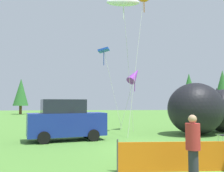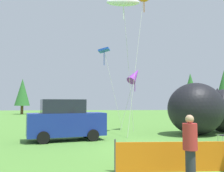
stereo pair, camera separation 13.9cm
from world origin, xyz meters
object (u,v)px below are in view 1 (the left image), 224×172
object	(u,v)px
parked_car	(66,120)
spectator_in_black_shirt	(193,145)
kite_blue_box	(104,51)
kite_white_ghost	(123,3)
inflatable_cat	(206,110)
kite_purple_delta	(135,75)

from	to	relation	value
parked_car	spectator_in_black_shirt	distance (m)	8.94
kite_blue_box	kite_white_ghost	bearing A→B (deg)	-67.89
parked_car	inflatable_cat	bearing A→B (deg)	-2.44
parked_car	kite_white_ghost	bearing A→B (deg)	25.21
spectator_in_black_shirt	inflatable_cat	bearing A→B (deg)	61.21
parked_car	kite_purple_delta	size ratio (longest dim) A/B	0.91
spectator_in_black_shirt	kite_purple_delta	world-z (taller)	kite_purple_delta
parked_car	kite_blue_box	size ratio (longest dim) A/B	0.68
spectator_in_black_shirt	kite_purple_delta	distance (m)	13.26
inflatable_cat	spectator_in_black_shirt	bearing A→B (deg)	-144.96
spectator_in_black_shirt	kite_blue_box	xyz separation A→B (m)	(-1.33, 14.19, 5.51)
spectator_in_black_shirt	kite_purple_delta	bearing A→B (deg)	85.51
spectator_in_black_shirt	kite_purple_delta	size ratio (longest dim) A/B	0.36
spectator_in_black_shirt	kite_blue_box	bearing A→B (deg)	95.36
kite_white_ghost	parked_car	bearing A→B (deg)	-140.06
kite_purple_delta	parked_car	bearing A→B (deg)	-136.22
inflatable_cat	spectator_in_black_shirt	xyz separation A→B (m)	(-5.53, -10.06, -0.62)
kite_white_ghost	kite_purple_delta	size ratio (longest dim) A/B	1.98
inflatable_cat	kite_white_ghost	distance (m)	9.86
parked_car	kite_white_ghost	distance (m)	9.87
spectator_in_black_shirt	kite_white_ghost	distance (m)	14.16
inflatable_cat	kite_purple_delta	size ratio (longest dim) A/B	1.35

